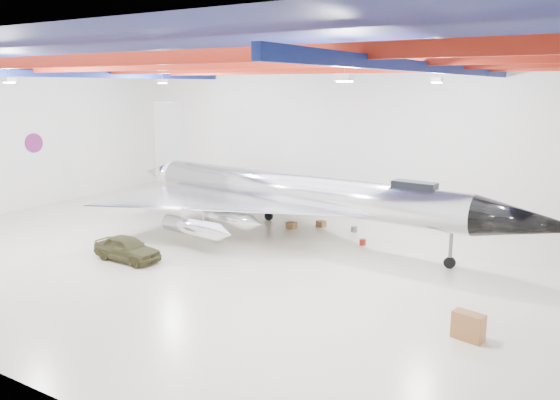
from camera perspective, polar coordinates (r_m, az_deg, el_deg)
The scene contains 15 objects.
floor at distance 31.95m, azimuth -5.64°, elevation -5.28°, with size 40.00×40.00×0.00m, color beige.
wall_back at distance 43.63m, azimuth 6.14°, elevation 6.70°, with size 40.00×40.00×0.00m, color silver.
wall_left at distance 45.64m, azimuth -26.47°, elevation 5.76°, with size 30.00×30.00×0.00m, color silver.
ceiling at distance 30.57m, azimuth -6.07°, elevation 14.82°, with size 40.00×40.00×0.00m, color #0A0F38.
ceiling_structure at distance 30.54m, azimuth -6.04°, elevation 13.56°, with size 39.50×29.50×1.08m.
wall_roundel at distance 46.73m, azimuth -24.32°, elevation 5.45°, with size 1.50×1.50×0.10m, color #B21414.
jet_aircraft at distance 33.67m, azimuth 1.78°, elevation 0.39°, with size 30.09×18.53×8.20m.
jeep at distance 31.02m, azimuth -15.68°, elevation -4.88°, with size 1.62×4.04×1.37m, color #3E3C1F.
desk at distance 22.22m, azimuth 19.08°, elevation -12.36°, with size 1.16×0.58×1.06m, color brown.
crate_ply at distance 36.44m, azimuth -8.48°, elevation -2.90°, with size 0.51×0.41×0.36m, color olive.
parts_bin at distance 37.08m, azimuth 4.32°, elevation -2.50°, with size 0.58×0.47×0.41m, color olive.
crate_small at distance 39.38m, azimuth -7.56°, elevation -1.82°, with size 0.39×0.31×0.27m, color #59595B.
tool_chest at distance 33.22m, azimuth 8.62°, elevation -4.37°, with size 0.39×0.39×0.35m, color maroon.
oil_barrel at distance 36.54m, azimuth 1.22°, elevation -2.66°, with size 0.62×0.50×0.44m, color olive.
spares_box at distance 36.04m, azimuth 7.75°, elevation -3.04°, with size 0.40×0.40×0.36m, color #59595B.
Camera 1 is at (18.39, -24.37, 9.42)m, focal length 35.00 mm.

